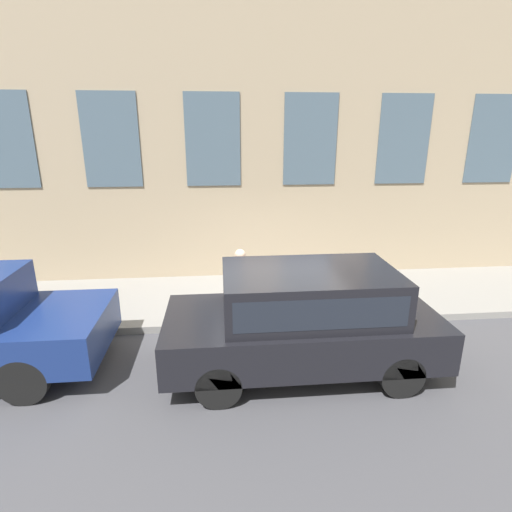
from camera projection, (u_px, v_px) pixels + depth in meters
The scene contains 6 objects.
ground_plane at pixel (276, 328), 8.16m from camera, with size 80.00×80.00×0.00m, color #47474C.
sidewalk at pixel (268, 297), 9.50m from camera, with size 2.86×60.00×0.15m.
building_facade at pixel (261, 134), 9.90m from camera, with size 0.33×40.00×7.55m.
fire_hydrant at pixel (271, 298), 8.40m from camera, with size 0.33×0.45×0.70m.
person at pixel (240, 275), 8.31m from camera, with size 0.34×0.22×1.40m.
parked_truck_charcoal_near at pixel (305, 314), 6.50m from camera, with size 1.91×4.42×1.76m.
Camera 1 is at (-7.28, 1.10, 3.85)m, focal length 28.00 mm.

